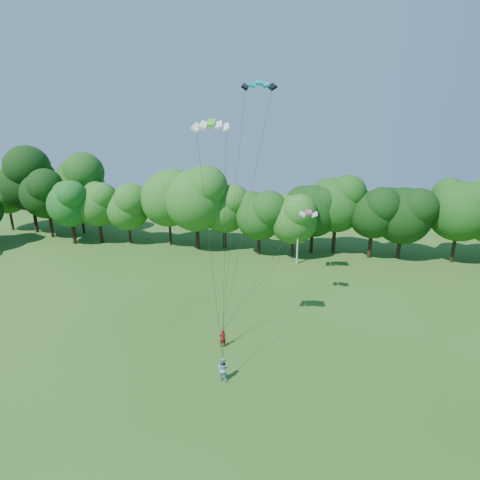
# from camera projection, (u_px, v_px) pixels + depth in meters

# --- Properties ---
(ground) EXTENTS (160.00, 160.00, 0.00)m
(ground) POSITION_uv_depth(u_px,v_px,m) (162.00, 478.00, 18.69)
(ground) COLOR #244E15
(ground) RESTS_ON ground
(utility_pole) EXTENTS (1.69, 0.50, 8.62)m
(utility_pole) POSITION_uv_depth(u_px,v_px,m) (298.00, 231.00, 46.88)
(utility_pole) COLOR #B6B8AE
(utility_pole) RESTS_ON ground
(kite_flyer_left) EXTENTS (0.68, 0.64, 1.55)m
(kite_flyer_left) POSITION_uv_depth(u_px,v_px,m) (223.00, 338.00, 29.71)
(kite_flyer_left) COLOR maroon
(kite_flyer_left) RESTS_ON ground
(kite_flyer_right) EXTENTS (0.98, 0.85, 1.73)m
(kite_flyer_right) POSITION_uv_depth(u_px,v_px,m) (223.00, 369.00, 25.80)
(kite_flyer_right) COLOR #99BAD4
(kite_flyer_right) RESTS_ON ground
(kite_teal) EXTENTS (3.18, 2.10, 0.59)m
(kite_teal) POSITION_uv_depth(u_px,v_px,m) (259.00, 82.00, 32.06)
(kite_teal) COLOR #04928A
(kite_teal) RESTS_ON ground
(kite_green) EXTENTS (2.57, 1.53, 0.54)m
(kite_green) POSITION_uv_depth(u_px,v_px,m) (211.00, 123.00, 23.83)
(kite_green) COLOR #50E322
(kite_green) RESTS_ON ground
(kite_pink) EXTENTS (1.71, 0.87, 0.27)m
(kite_pink) POSITION_uv_depth(u_px,v_px,m) (309.00, 212.00, 34.56)
(kite_pink) COLOR #D83C7D
(kite_pink) RESTS_ON ground
(tree_back_west) EXTENTS (7.03, 7.03, 10.23)m
(tree_back_west) POSITION_uv_depth(u_px,v_px,m) (70.00, 202.00, 54.75)
(tree_back_west) COLOR #2E2212
(tree_back_west) RESTS_ON ground
(tree_back_center) EXTENTS (7.80, 7.80, 11.34)m
(tree_back_center) POSITION_uv_depth(u_px,v_px,m) (314.00, 203.00, 50.56)
(tree_back_center) COLOR black
(tree_back_center) RESTS_ON ground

